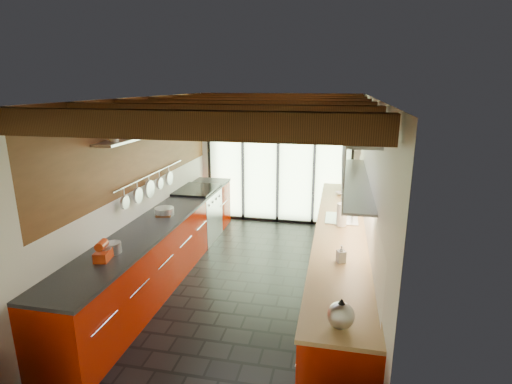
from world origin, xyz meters
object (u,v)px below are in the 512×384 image
bowl (341,194)px  kettle (341,314)px  stand_mixer (104,252)px  paper_towel (342,215)px  soap_bottle (341,254)px

bowl → kettle: bearing=-90.0°
stand_mixer → bowl: stand_mixer is taller
stand_mixer → kettle: (2.54, -0.75, 0.02)m
paper_towel → soap_bottle: (-0.00, -1.15, -0.06)m
bowl → stand_mixer: bearing=-128.4°
kettle → paper_towel: paper_towel is taller
stand_mixer → paper_towel: 3.01m
stand_mixer → bowl: size_ratio=1.34×
soap_bottle → bowl: size_ratio=0.96×
kettle → soap_bottle: kettle is taller
stand_mixer → bowl: bearing=51.6°
kettle → soap_bottle: 1.21m
stand_mixer → soap_bottle: stand_mixer is taller
soap_bottle → stand_mixer: bearing=-169.8°
kettle → bowl: (0.00, 3.95, -0.09)m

